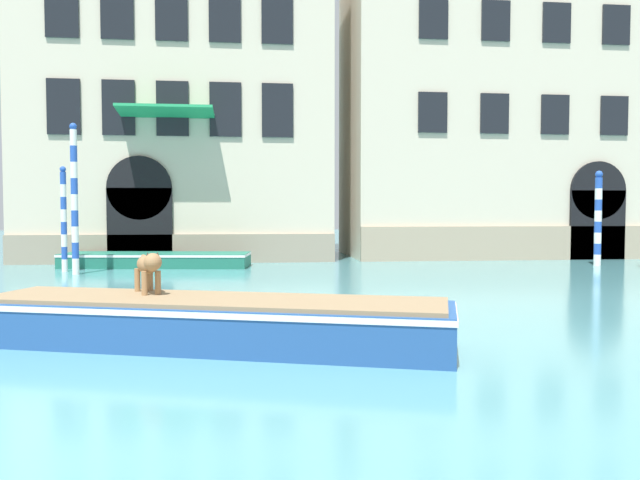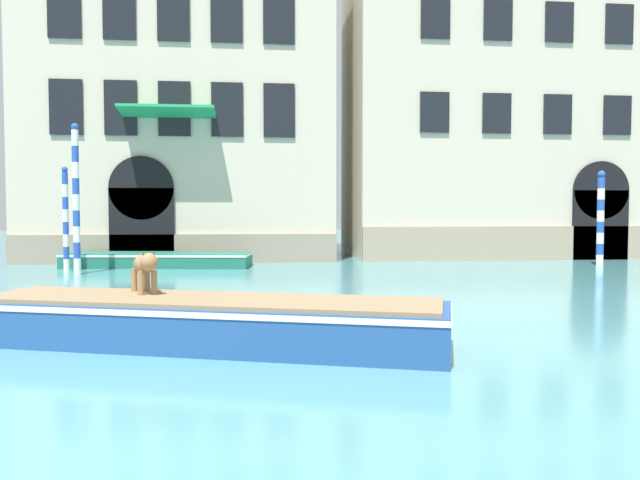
% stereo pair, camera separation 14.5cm
% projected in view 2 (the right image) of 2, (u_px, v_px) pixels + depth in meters
% --- Properties ---
extents(palazzo_left, '(12.19, 7.40, 16.51)m').
position_uv_depth(palazzo_left, '(183.00, 61.00, 26.11)').
color(palazzo_left, beige).
rests_on(palazzo_left, ground_plane).
extents(palazzo_right, '(15.69, 6.13, 12.76)m').
position_uv_depth(palazzo_right, '(525.00, 112.00, 27.75)').
color(palazzo_right, beige).
rests_on(palazzo_right, ground_plane).
extents(boat_foreground, '(7.25, 3.74, 0.71)m').
position_uv_depth(boat_foreground, '(207.00, 320.00, 9.18)').
color(boat_foreground, '#234C8C').
rests_on(boat_foreground, ground_plane).
extents(dog_on_deck, '(0.53, 0.95, 0.67)m').
position_uv_depth(dog_on_deck, '(145.00, 265.00, 9.63)').
color(dog_on_deck, '#997047').
rests_on(dog_on_deck, boat_foreground).
extents(boat_moored_near_palazzo, '(6.65, 2.59, 0.50)m').
position_uv_depth(boat_moored_near_palazzo, '(158.00, 259.00, 22.00)').
color(boat_moored_near_palazzo, '#1E6651').
rests_on(boat_moored_near_palazzo, ground_plane).
extents(mooring_pole_0, '(0.22, 0.22, 4.69)m').
position_uv_depth(mooring_pole_0, '(76.00, 199.00, 19.34)').
color(mooring_pole_0, white).
rests_on(mooring_pole_0, ground_plane).
extents(mooring_pole_1, '(0.26, 0.26, 3.42)m').
position_uv_depth(mooring_pole_1, '(601.00, 218.00, 22.40)').
color(mooring_pole_1, white).
rests_on(mooring_pole_1, ground_plane).
extents(mooring_pole_3, '(0.19, 0.19, 3.42)m').
position_uv_depth(mooring_pole_3, '(66.00, 219.00, 20.26)').
color(mooring_pole_3, white).
rests_on(mooring_pole_3, ground_plane).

